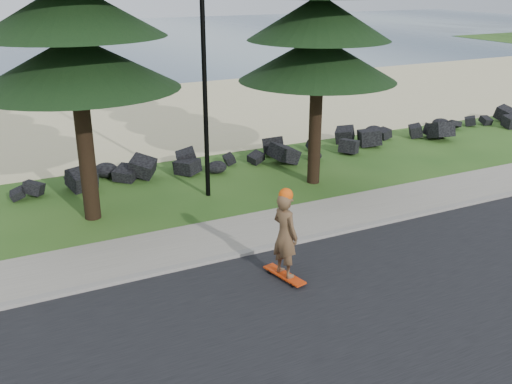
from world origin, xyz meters
TOP-DOWN VIEW (x-y plane):
  - ground at (0.00, 0.00)m, footprint 160.00×160.00m
  - road at (0.00, -4.50)m, footprint 160.00×7.00m
  - kerb at (0.00, -0.90)m, footprint 160.00×0.20m
  - sidewalk at (0.00, 0.20)m, footprint 160.00×2.00m
  - beach_sand at (0.00, 14.50)m, footprint 160.00×15.00m
  - ocean at (0.00, 51.00)m, footprint 160.00×58.00m
  - seawall_boulders at (0.00, 5.60)m, footprint 60.00×2.40m
  - lamp_post at (0.00, 3.20)m, footprint 0.25×0.14m
  - skateboarder at (-0.40, -2.34)m, footprint 0.59×1.18m

SIDE VIEW (x-z plane):
  - ground at x=0.00m, z-range 0.00..0.00m
  - seawall_boulders at x=0.00m, z-range -0.55..0.55m
  - ocean at x=0.00m, z-range 0.00..0.01m
  - beach_sand at x=0.00m, z-range 0.00..0.01m
  - road at x=0.00m, z-range 0.00..0.02m
  - sidewalk at x=0.00m, z-range 0.00..0.08m
  - kerb at x=0.00m, z-range 0.00..0.10m
  - skateboarder at x=-0.40m, z-range 0.01..2.13m
  - lamp_post at x=0.00m, z-range 0.06..8.20m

